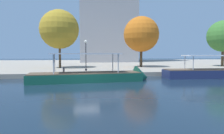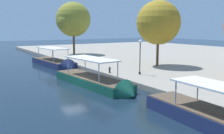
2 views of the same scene
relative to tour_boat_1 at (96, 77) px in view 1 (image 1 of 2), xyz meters
name	(u,v)px [view 1 (image 1 of 2)]	position (x,y,z in m)	size (l,w,h in m)	color
ground_plane	(87,84)	(-1.06, -2.27, -0.40)	(220.00, 220.00, 0.00)	#142333
dock_promenade	(84,64)	(-1.06, 30.88, -0.11)	(120.00, 55.00, 0.57)	gray
tour_boat_1	(96,77)	(0.00, 0.00, 0.00)	(13.38, 4.04, 4.14)	#14513D
tour_boat_2	(223,75)	(16.09, 0.86, -0.03)	(14.52, 3.43, 3.79)	navy
mooring_bollard_0	(64,69)	(-3.80, 3.98, 0.61)	(0.26, 0.26, 0.82)	#2D2D33
lamp_post	(86,51)	(-0.94, 6.70, 3.04)	(0.44, 0.44, 4.37)	black
tree_0	(60,29)	(-5.16, 13.58, 6.85)	(6.69, 6.69, 9.97)	#4C3823
tree_1	(224,37)	(25.61, 12.93, 5.83)	(6.07, 6.07, 8.89)	#4C3823
tree_2	(141,35)	(9.22, 13.76, 6.05)	(6.53, 6.53, 9.31)	#4C3823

